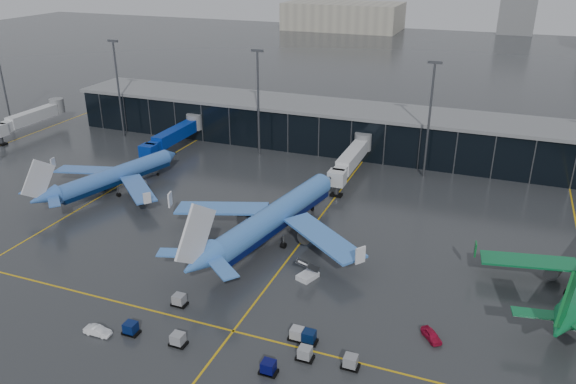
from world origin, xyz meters
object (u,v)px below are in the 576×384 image
(service_van_red, at_px, (431,335))
(baggage_carts, at_px, (250,340))
(airliner_klm_near, at_px, (275,202))
(service_van_white, at_px, (98,331))
(airliner_arkefly, at_px, (115,166))
(mobile_airstair, at_px, (308,274))

(service_van_red, bearing_deg, baggage_carts, 165.31)
(airliner_klm_near, distance_m, service_van_white, 35.76)
(airliner_arkefly, relative_size, airliner_klm_near, 0.82)
(airliner_arkefly, distance_m, baggage_carts, 58.59)
(mobile_airstair, bearing_deg, airliner_klm_near, 153.32)
(airliner_klm_near, height_order, service_van_red, airliner_klm_near)
(baggage_carts, bearing_deg, service_van_red, 23.93)
(airliner_arkefly, xyz_separation_m, baggage_carts, (46.61, -35.16, -4.89))
(airliner_arkefly, height_order, airliner_klm_near, airliner_klm_near)
(service_van_red, bearing_deg, airliner_klm_near, 109.61)
(baggage_carts, distance_m, service_van_red, 23.57)
(airliner_arkefly, relative_size, baggage_carts, 1.19)
(baggage_carts, bearing_deg, service_van_white, -164.45)
(baggage_carts, bearing_deg, airliner_klm_near, 105.94)
(airliner_arkefly, height_order, service_van_white, airliner_arkefly)
(airliner_klm_near, height_order, baggage_carts, airliner_klm_near)
(baggage_carts, distance_m, service_van_white, 20.25)
(baggage_carts, xyz_separation_m, service_van_red, (21.54, 9.56, -0.14))
(airliner_arkefly, distance_m, service_van_red, 72.98)
(mobile_airstair, xyz_separation_m, service_van_red, (19.88, -7.98, -0.15))
(service_van_white, bearing_deg, baggage_carts, -76.40)
(airliner_arkefly, distance_m, mobile_airstair, 51.62)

